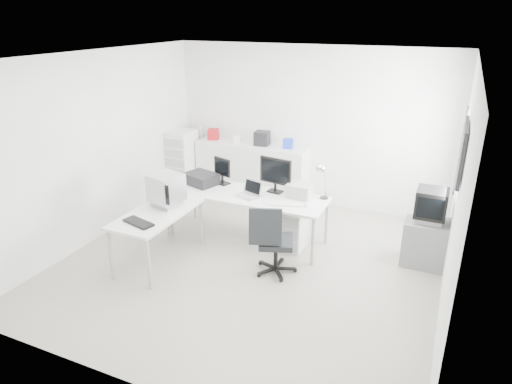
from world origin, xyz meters
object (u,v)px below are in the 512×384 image
at_px(crt_tv, 431,206).
at_px(side_desk, 159,237).
at_px(main_desk, 247,217).
at_px(sideboard, 252,171).
at_px(laser_printer, 300,190).
at_px(lcd_monitor_large, 275,175).
at_px(crt_monitor, 166,190).
at_px(tv_cabinet, 425,243).
at_px(drawer_pedestal, 292,228).
at_px(office_chair, 276,239).
at_px(lcd_monitor_small, 222,171).
at_px(laptop, 247,191).
at_px(inkjet_printer, 201,179).
at_px(filing_cabinet, 183,163).

bearing_deg(crt_tv, side_desk, -157.34).
height_order(main_desk, sideboard, sideboard).
xyz_separation_m(side_desk, laser_printer, (1.60, 1.32, 0.48)).
bearing_deg(sideboard, main_desk, -67.94).
distance_m(lcd_monitor_large, crt_monitor, 1.63).
height_order(crt_monitor, tv_cabinet, crt_monitor).
bearing_deg(crt_tv, drawer_pedestal, -171.62).
distance_m(drawer_pedestal, lcd_monitor_large, 0.83).
relative_size(lcd_monitor_large, laser_printer, 1.53).
bearing_deg(office_chair, side_desk, 173.53).
xyz_separation_m(lcd_monitor_small, laptop, (0.60, -0.35, -0.11)).
distance_m(tv_cabinet, sideboard, 3.45).
bearing_deg(lcd_monitor_small, office_chair, -17.29).
relative_size(main_desk, inkjet_printer, 4.89).
bearing_deg(filing_cabinet, crt_monitor, -62.58).
relative_size(main_desk, drawer_pedestal, 4.00).
height_order(lcd_monitor_small, crt_tv, lcd_monitor_small).
height_order(main_desk, laptop, laptop).
relative_size(drawer_pedestal, inkjet_printer, 1.22).
distance_m(crt_tv, sideboard, 3.47).
distance_m(side_desk, sideboard, 2.70).
relative_size(side_desk, drawer_pedestal, 2.33).
distance_m(inkjet_printer, crt_tv, 3.42).
relative_size(side_desk, laptop, 4.51).
bearing_deg(crt_tv, lcd_monitor_small, -178.63).
bearing_deg(crt_tv, office_chair, -150.01).
relative_size(inkjet_printer, office_chair, 0.49).
bearing_deg(lcd_monitor_large, crt_monitor, -128.47).
bearing_deg(laptop, office_chair, -23.31).
bearing_deg(crt_monitor, sideboard, 99.18).
distance_m(main_desk, crt_monitor, 1.35).
height_order(inkjet_printer, laser_printer, laser_printer).
xyz_separation_m(drawer_pedestal, crt_monitor, (-1.55, -0.90, 0.68)).
xyz_separation_m(inkjet_printer, lcd_monitor_large, (1.20, 0.15, 0.18)).
height_order(crt_monitor, filing_cabinet, filing_cabinet).
bearing_deg(drawer_pedestal, main_desk, -175.91).
height_order(crt_tv, sideboard, crt_tv).
relative_size(drawer_pedestal, laser_printer, 1.70).
bearing_deg(main_desk, laser_printer, 16.35).
xyz_separation_m(side_desk, lcd_monitor_small, (0.30, 1.35, 0.58)).
relative_size(inkjet_printer, filing_cabinet, 0.39).
bearing_deg(filing_cabinet, laptop, -34.13).
bearing_deg(inkjet_printer, laser_printer, 21.79).
distance_m(laser_printer, filing_cabinet, 2.89).
bearing_deg(sideboard, laser_printer, -44.51).
height_order(main_desk, inkjet_printer, inkjet_printer).
bearing_deg(filing_cabinet, tv_cabinet, -11.60).
distance_m(drawer_pedestal, sideboard, 2.06).
relative_size(lcd_monitor_large, crt_tv, 1.08).
height_order(crt_tv, filing_cabinet, filing_cabinet).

